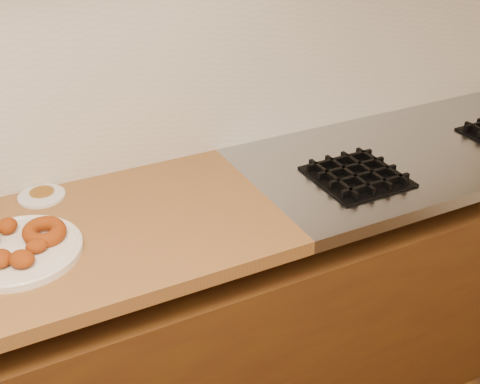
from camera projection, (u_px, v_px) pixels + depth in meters
wall_back at (37, 30)px, 1.58m from camera, size 4.00×0.02×2.70m
base_cabinet at (110, 371)px, 1.83m from camera, size 3.60×0.60×0.77m
stovetop at (426, 150)px, 2.03m from camera, size 1.30×0.62×0.04m
backsplash at (47, 86)px, 1.65m from camera, size 3.60×0.02×0.60m
burner_grates at (439, 153)px, 1.94m from camera, size 0.91×0.26×0.03m
donut_plate at (19, 251)px, 1.48m from camera, size 0.31×0.31×0.02m
ring_donut at (44, 232)px, 1.50m from camera, size 0.13×0.13×0.05m
fried_dough_chunks at (7, 247)px, 1.44m from camera, size 0.18×0.24×0.05m
tub_lid at (42, 196)px, 1.72m from camera, size 0.14×0.14×0.01m
brass_jar_lid at (42, 193)px, 1.73m from camera, size 0.09×0.09×0.01m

